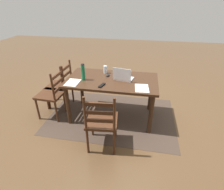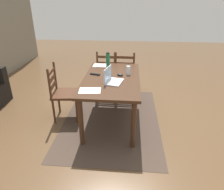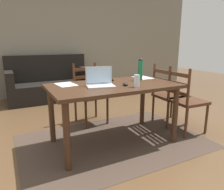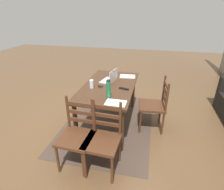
{
  "view_description": "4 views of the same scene",
  "coord_description": "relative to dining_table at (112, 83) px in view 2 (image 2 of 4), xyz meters",
  "views": [
    {
      "loc": [
        -0.52,
        2.78,
        2.02
      ],
      "look_at": [
        -0.01,
        0.04,
        0.48
      ],
      "focal_mm": 28.54,
      "sensor_mm": 36.0,
      "label": 1
    },
    {
      "loc": [
        -3.06,
        -0.28,
        1.93
      ],
      "look_at": [
        -0.02,
        -0.01,
        0.47
      ],
      "focal_mm": 33.13,
      "sensor_mm": 36.0,
      "label": 2
    },
    {
      "loc": [
        -1.19,
        -2.28,
        1.27
      ],
      "look_at": [
        -0.03,
        -0.02,
        0.64
      ],
      "focal_mm": 33.99,
      "sensor_mm": 36.0,
      "label": 3
    },
    {
      "loc": [
        2.87,
        0.71,
        1.99
      ],
      "look_at": [
        0.03,
        0.06,
        0.6
      ],
      "focal_mm": 29.18,
      "sensor_mm": 36.0,
      "label": 4
    }
  ],
  "objects": [
    {
      "name": "paper_stack_right",
      "position": [
        0.62,
        0.25,
        0.1
      ],
      "size": [
        0.21,
        0.3,
        0.0
      ],
      "primitive_type": "cube",
      "rotation": [
        0.0,
        0.0,
        -0.01
      ],
      "color": "white",
      "rests_on": "dining_table"
    },
    {
      "name": "chair_far_head",
      "position": [
        -0.0,
        0.81,
        -0.21
      ],
      "size": [
        0.48,
        0.48,
        0.95
      ],
      "color": "#4C2B19",
      "rests_on": "ground"
    },
    {
      "name": "chair_right_near",
      "position": [
        1.08,
        -0.17,
        -0.21
      ],
      "size": [
        0.46,
        0.46,
        0.95
      ],
      "color": "#4C2B19",
      "rests_on": "ground"
    },
    {
      "name": "chair_right_far",
      "position": [
        1.08,
        0.18,
        -0.21
      ],
      "size": [
        0.46,
        0.46,
        0.95
      ],
      "color": "#4C2B19",
      "rests_on": "ground"
    },
    {
      "name": "drinking_glass",
      "position": [
        0.17,
        -0.26,
        0.17
      ],
      "size": [
        0.07,
        0.07,
        0.14
      ],
      "primitive_type": "cylinder",
      "color": "silver",
      "rests_on": "dining_table"
    },
    {
      "name": "ground_plane",
      "position": [
        0.0,
        0.0,
        -0.67
      ],
      "size": [
        14.0,
        14.0,
        0.0
      ],
      "primitive_type": "plane",
      "color": "brown"
    },
    {
      "name": "tv_remote",
      "position": [
        0.11,
        0.28,
        0.11
      ],
      "size": [
        0.09,
        0.18,
        0.02
      ],
      "primitive_type": "cube",
      "rotation": [
        0.0,
        0.0,
        2.86
      ],
      "color": "black",
      "rests_on": "dining_table"
    },
    {
      "name": "computer_mouse",
      "position": [
        0.1,
        -0.13,
        0.12
      ],
      "size": [
        0.08,
        0.11,
        0.03
      ],
      "primitive_type": "ellipsoid",
      "rotation": [
        0.0,
        0.0,
        -0.2
      ],
      "color": "black",
      "rests_on": "dining_table"
    },
    {
      "name": "paper_stack_left",
      "position": [
        -0.53,
        0.25,
        0.1
      ],
      "size": [
        0.24,
        0.32,
        0.0
      ],
      "primitive_type": "cube",
      "rotation": [
        0.0,
        0.0,
        0.1
      ],
      "color": "white",
      "rests_on": "dining_table"
    },
    {
      "name": "dining_table",
      "position": [
        0.0,
        0.0,
        0.0
      ],
      "size": [
        1.57,
        0.88,
        0.77
      ],
      "color": "#422819",
      "rests_on": "ground"
    },
    {
      "name": "area_rug",
      "position": [
        0.0,
        0.0,
        -0.67
      ],
      "size": [
        2.34,
        1.6,
        0.01
      ],
      "primitive_type": "cube",
      "color": "#47382D",
      "rests_on": "ground"
    },
    {
      "name": "laptop",
      "position": [
        -0.19,
        -0.01,
        0.16
      ],
      "size": [
        0.36,
        0.29,
        0.23
      ],
      "color": "silver",
      "rests_on": "dining_table"
    },
    {
      "name": "water_bottle",
      "position": [
        0.47,
        0.11,
        0.25
      ],
      "size": [
        0.06,
        0.06,
        0.29
      ],
      "color": "#197247",
      "rests_on": "dining_table"
    }
  ]
}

